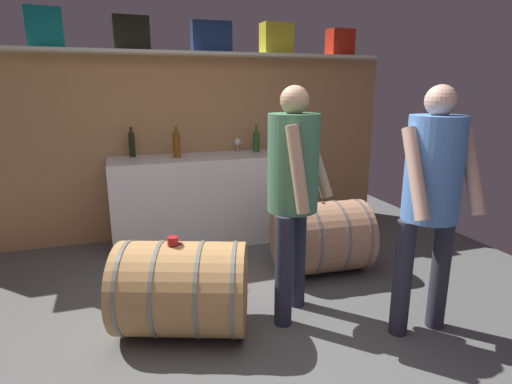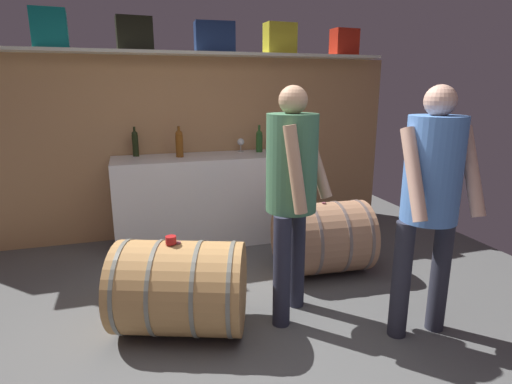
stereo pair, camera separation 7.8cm
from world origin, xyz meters
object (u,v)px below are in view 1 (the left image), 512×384
Objects in this scene: toolcase_yellow at (276,39)px; work_cabinet at (199,200)px; wine_bottle_green at (256,140)px; wine_barrel_far at (321,237)px; visitor_tasting at (432,188)px; toolcase_red at (340,43)px; winemaker_pouring at (294,181)px; wine_barrel_near at (182,288)px; toolcase_navy at (211,37)px; tasting_cup at (173,241)px; wine_glass at (238,142)px; toolcase_teal at (45,28)px; toolcase_black at (131,33)px; wine_bottle_amber at (176,143)px; wine_bottle_dark at (132,143)px.

work_cabinet is (-0.97, -0.22, -1.72)m from toolcase_yellow.
wine_bottle_green is 1.46m from wine_barrel_far.
wine_bottle_green is 2.37m from visitor_tasting.
visitor_tasting is (1.13, -2.22, 0.56)m from work_cabinet.
wine_bottle_green is (-1.07, -0.10, -1.09)m from toolcase_red.
winemaker_pouring is at bearing -100.36° from wine_bottle_green.
toolcase_yellow is at bearing 73.63° from wine_barrel_near.
toolcase_navy is at bearing 121.32° from wine_barrel_far.
tasting_cup is (-1.47, -1.93, -1.52)m from toolcase_yellow.
visitor_tasting reaches higher than wine_barrel_far.
winemaker_pouring reaches higher than tasting_cup.
toolcase_red is 2.77m from visitor_tasting.
wine_barrel_far is (-0.04, -1.33, -1.87)m from toolcase_yellow.
wine_glass is at bearing 157.07° from wine_bottle_green.
toolcase_navy is (1.59, 0.00, -0.02)m from toolcase_teal.
tasting_cup is (0.87, -1.93, -1.53)m from toolcase_teal.
toolcase_black is 0.19× the size of work_cabinet.
toolcase_teal is 0.19× the size of work_cabinet.
wine_glass is 0.18× the size of wine_barrel_far.
work_cabinet is (-0.23, -0.22, -1.71)m from toolcase_navy.
wine_glass is 0.09× the size of visitor_tasting.
work_cabinet is 2.15× the size of wine_barrel_far.
toolcase_navy reaches higher than wine_bottle_amber.
toolcase_yellow is 1.99m from work_cabinet.
toolcase_navy is 1.74m from work_cabinet.
toolcase_teal is at bearing 175.83° from toolcase_black.
toolcase_yellow is 1.11× the size of wine_bottle_green.
wine_barrel_far reaches higher than wine_barrel_near.
visitor_tasting is (1.58, -0.51, 0.71)m from wine_barrel_near.
wine_glass is (0.27, -0.02, -1.12)m from toolcase_navy.
toolcase_black is 1.17× the size of toolcase_red.
toolcase_teal is 2.35m from wine_bottle_green.
wine_bottle_green is at bearing -3.65° from wine_bottle_dark.
tasting_cup is at bearing -70.31° from toolcase_teal.
wine_glass is at bearing 62.33° from tasting_cup.
toolcase_teal is at bearing -41.11° from visitor_tasting.
toolcase_yellow is at bearing 21.02° from wine_bottle_green.
wine_glass is at bearing 178.59° from toolcase_yellow.
toolcase_teal is at bearing 170.87° from work_cabinet.
wine_barrel_near is (-0.45, -1.71, -0.15)m from work_cabinet.
visitor_tasting is (0.16, -2.44, -1.16)m from toolcase_yellow.
toolcase_black is 2.46m from winemaker_pouring.
toolcase_teal is 2.33m from toolcase_yellow.
wine_bottle_amber reaches higher than wine_barrel_near.
work_cabinet is at bearing -171.39° from toolcase_yellow.
wine_bottle_green is at bearing 9.28° from work_cabinet.
toolcase_red reaches higher than visitor_tasting.
wine_glass is 2.25m from wine_barrel_near.
toolcase_yellow is at bearing -154.57° from winemaker_pouring.
wine_bottle_dark is 0.30× the size of wine_barrel_near.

